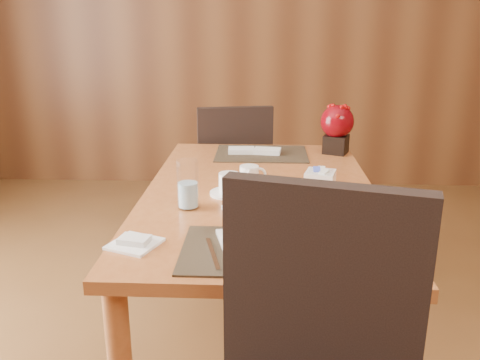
{
  "coord_description": "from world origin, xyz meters",
  "views": [
    {
      "loc": [
        0.01,
        -1.29,
        1.39
      ],
      "look_at": [
        -0.07,
        0.35,
        0.87
      ],
      "focal_mm": 38.0,
      "sensor_mm": 36.0,
      "label": 1
    }
  ],
  "objects_px": {
    "dining_table": "(260,213)",
    "bread_plate": "(135,244)",
    "creamer_jug": "(249,175)",
    "far_chair": "(233,173)",
    "soup_setting": "(273,232)",
    "water_glass": "(188,184)",
    "coffee_cup": "(229,185)",
    "sugar_caddy": "(320,180)",
    "berry_decor": "(337,126)"
  },
  "relations": [
    {
      "from": "dining_table",
      "to": "bread_plate",
      "type": "height_order",
      "value": "bread_plate"
    },
    {
      "from": "dining_table",
      "to": "creamer_jug",
      "type": "bearing_deg",
      "value": 118.73
    },
    {
      "from": "far_chair",
      "to": "dining_table",
      "type": "bearing_deg",
      "value": 89.01
    },
    {
      "from": "soup_setting",
      "to": "water_glass",
      "type": "height_order",
      "value": "water_glass"
    },
    {
      "from": "coffee_cup",
      "to": "sugar_caddy",
      "type": "relative_size",
      "value": 1.34
    },
    {
      "from": "creamer_jug",
      "to": "berry_decor",
      "type": "bearing_deg",
      "value": 50.65
    },
    {
      "from": "soup_setting",
      "to": "sugar_caddy",
      "type": "bearing_deg",
      "value": 57.3
    },
    {
      "from": "berry_decor",
      "to": "bread_plate",
      "type": "distance_m",
      "value": 1.35
    },
    {
      "from": "dining_table",
      "to": "coffee_cup",
      "type": "xyz_separation_m",
      "value": [
        -0.12,
        -0.06,
        0.13
      ]
    },
    {
      "from": "sugar_caddy",
      "to": "berry_decor",
      "type": "distance_m",
      "value": 0.57
    },
    {
      "from": "water_glass",
      "to": "coffee_cup",
      "type": "bearing_deg",
      "value": 48.47
    },
    {
      "from": "coffee_cup",
      "to": "dining_table",
      "type": "bearing_deg",
      "value": 25.45
    },
    {
      "from": "creamer_jug",
      "to": "far_chair",
      "type": "bearing_deg",
      "value": 98.05
    },
    {
      "from": "bread_plate",
      "to": "creamer_jug",
      "type": "bearing_deg",
      "value": 62.2
    },
    {
      "from": "dining_table",
      "to": "bread_plate",
      "type": "distance_m",
      "value": 0.65
    },
    {
      "from": "coffee_cup",
      "to": "creamer_jug",
      "type": "height_order",
      "value": "coffee_cup"
    },
    {
      "from": "far_chair",
      "to": "sugar_caddy",
      "type": "bearing_deg",
      "value": 102.83
    },
    {
      "from": "dining_table",
      "to": "creamer_jug",
      "type": "relative_size",
      "value": 14.97
    },
    {
      "from": "creamer_jug",
      "to": "berry_decor",
      "type": "relative_size",
      "value": 0.41
    },
    {
      "from": "dining_table",
      "to": "berry_decor",
      "type": "relative_size",
      "value": 6.21
    },
    {
      "from": "sugar_caddy",
      "to": "bread_plate",
      "type": "height_order",
      "value": "sugar_caddy"
    },
    {
      "from": "soup_setting",
      "to": "sugar_caddy",
      "type": "height_order",
      "value": "soup_setting"
    },
    {
      "from": "berry_decor",
      "to": "bread_plate",
      "type": "xyz_separation_m",
      "value": [
        -0.74,
        -1.12,
        -0.13
      ]
    },
    {
      "from": "coffee_cup",
      "to": "bread_plate",
      "type": "relative_size",
      "value": 1.12
    },
    {
      "from": "soup_setting",
      "to": "berry_decor",
      "type": "bearing_deg",
      "value": 59.59
    },
    {
      "from": "creamer_jug",
      "to": "berry_decor",
      "type": "distance_m",
      "value": 0.66
    },
    {
      "from": "soup_setting",
      "to": "berry_decor",
      "type": "distance_m",
      "value": 1.18
    },
    {
      "from": "berry_decor",
      "to": "far_chair",
      "type": "distance_m",
      "value": 0.74
    },
    {
      "from": "soup_setting",
      "to": "far_chair",
      "type": "xyz_separation_m",
      "value": [
        -0.21,
        1.5,
        -0.28
      ]
    },
    {
      "from": "water_glass",
      "to": "far_chair",
      "type": "bearing_deg",
      "value": 85.73
    },
    {
      "from": "water_glass",
      "to": "berry_decor",
      "type": "distance_m",
      "value": 1.02
    },
    {
      "from": "sugar_caddy",
      "to": "berry_decor",
      "type": "bearing_deg",
      "value": 76.24
    },
    {
      "from": "creamer_jug",
      "to": "bread_plate",
      "type": "distance_m",
      "value": 0.69
    },
    {
      "from": "bread_plate",
      "to": "dining_table",
      "type": "bearing_deg",
      "value": 54.88
    },
    {
      "from": "berry_decor",
      "to": "far_chair",
      "type": "relative_size",
      "value": 0.26
    },
    {
      "from": "water_glass",
      "to": "creamer_jug",
      "type": "xyz_separation_m",
      "value": [
        0.21,
        0.3,
        -0.05
      ]
    },
    {
      "from": "dining_table",
      "to": "creamer_jug",
      "type": "xyz_separation_m",
      "value": [
        -0.05,
        0.09,
        0.13
      ]
    },
    {
      "from": "soup_setting",
      "to": "berry_decor",
      "type": "relative_size",
      "value": 1.45
    },
    {
      "from": "coffee_cup",
      "to": "water_glass",
      "type": "height_order",
      "value": "water_glass"
    },
    {
      "from": "soup_setting",
      "to": "creamer_jug",
      "type": "relative_size",
      "value": 3.49
    },
    {
      "from": "bread_plate",
      "to": "far_chair",
      "type": "relative_size",
      "value": 0.14
    },
    {
      "from": "bread_plate",
      "to": "sugar_caddy",
      "type": "bearing_deg",
      "value": 43.16
    },
    {
      "from": "dining_table",
      "to": "far_chair",
      "type": "bearing_deg",
      "value": 99.9
    },
    {
      "from": "soup_setting",
      "to": "coffee_cup",
      "type": "bearing_deg",
      "value": 93.87
    },
    {
      "from": "dining_table",
      "to": "water_glass",
      "type": "bearing_deg",
      "value": -140.57
    },
    {
      "from": "water_glass",
      "to": "far_chair",
      "type": "xyz_separation_m",
      "value": [
        0.09,
        1.17,
        -0.31
      ]
    },
    {
      "from": "sugar_caddy",
      "to": "bread_plate",
      "type": "bearing_deg",
      "value": -136.84
    },
    {
      "from": "sugar_caddy",
      "to": "creamer_jug",
      "type": "bearing_deg",
      "value": 171.06
    },
    {
      "from": "bread_plate",
      "to": "far_chair",
      "type": "height_order",
      "value": "far_chair"
    },
    {
      "from": "soup_setting",
      "to": "dining_table",
      "type": "bearing_deg",
      "value": 79.94
    }
  ]
}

